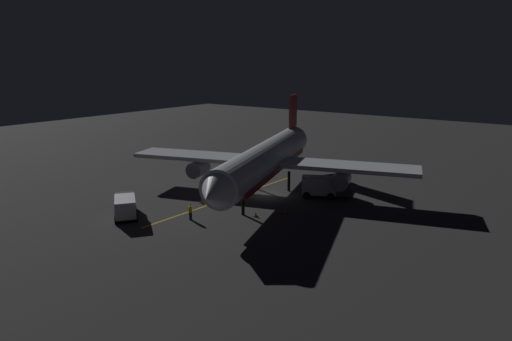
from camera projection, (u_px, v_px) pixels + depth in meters
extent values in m
cube|color=#323232|center=(265.00, 195.00, 56.83)|extent=(180.00, 180.00, 0.20)
cube|color=gold|center=(228.00, 198.00, 55.21)|extent=(1.59, 26.10, 0.01)
cylinder|color=silver|center=(265.00, 159.00, 55.72)|extent=(12.75, 29.60, 4.02)
cube|color=maroon|center=(265.00, 167.00, 55.98)|extent=(11.22, 25.28, 0.72)
cone|color=silver|center=(213.00, 194.00, 40.88)|extent=(4.72, 4.25, 3.94)
cone|color=silver|center=(297.00, 138.00, 71.11)|extent=(4.90, 5.69, 3.62)
cube|color=maroon|center=(293.00, 111.00, 67.47)|extent=(1.42, 3.54, 4.93)
cube|color=silver|center=(350.00, 167.00, 54.11)|extent=(17.01, 9.47, 0.50)
cylinder|color=slate|center=(341.00, 180.00, 53.59)|extent=(2.96, 3.68, 2.10)
cube|color=silver|center=(196.00, 156.00, 60.35)|extent=(17.01, 9.47, 0.50)
cylinder|color=slate|center=(198.00, 168.00, 59.33)|extent=(2.96, 3.68, 2.10)
cylinder|color=black|center=(243.00, 203.00, 48.95)|extent=(0.45, 0.45, 2.59)
cylinder|color=black|center=(289.00, 181.00, 58.05)|extent=(0.45, 0.45, 2.59)
cylinder|color=black|center=(253.00, 178.00, 59.53)|extent=(0.45, 0.45, 2.59)
cube|color=silver|center=(125.00, 206.00, 47.84)|extent=(4.37, 4.03, 1.80)
cube|color=#38383D|center=(125.00, 200.00, 50.52)|extent=(2.64, 2.68, 1.50)
cylinder|color=black|center=(126.00, 210.00, 49.32)|extent=(2.12, 2.38, 0.90)
cylinder|color=black|center=(126.00, 218.00, 46.78)|extent=(2.12, 2.38, 0.90)
cube|color=silver|center=(319.00, 185.00, 55.37)|extent=(4.65, 3.78, 2.11)
cube|color=#38383D|center=(343.00, 189.00, 55.03)|extent=(2.52, 2.60, 1.50)
cylinder|color=black|center=(331.00, 194.00, 55.42)|extent=(1.87, 2.46, 0.90)
cylinder|color=black|center=(307.00, 193.00, 55.83)|extent=(1.87, 2.46, 0.90)
cylinder|color=black|center=(191.00, 216.00, 47.63)|extent=(0.32, 0.32, 0.85)
cylinder|color=yellow|center=(190.00, 209.00, 47.46)|extent=(0.40, 0.40, 0.65)
sphere|color=tan|center=(190.00, 205.00, 47.35)|extent=(0.24, 0.24, 0.24)
cone|color=#EA590F|center=(202.00, 201.00, 53.13)|extent=(0.36, 0.36, 0.55)
cube|color=black|center=(202.00, 203.00, 53.19)|extent=(0.50, 0.50, 0.03)
cone|color=#EA590F|center=(256.00, 214.00, 48.61)|extent=(0.36, 0.36, 0.55)
cube|color=black|center=(256.00, 216.00, 48.67)|extent=(0.50, 0.50, 0.03)
cone|color=#EA590F|center=(285.00, 211.00, 49.81)|extent=(0.36, 0.36, 0.55)
cube|color=black|center=(285.00, 213.00, 49.87)|extent=(0.50, 0.50, 0.03)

